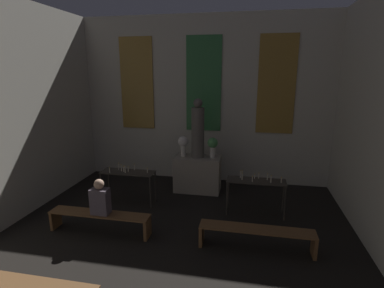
{
  "coord_description": "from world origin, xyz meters",
  "views": [
    {
      "loc": [
        1.38,
        2.71,
        3.27
      ],
      "look_at": [
        0.0,
        9.65,
        1.53
      ],
      "focal_mm": 28.0,
      "sensor_mm": 36.0,
      "label": 1
    }
  ],
  "objects_px": {
    "flower_vase_left": "(183,144)",
    "candle_rack_left": "(128,176)",
    "candle_rack_right": "(256,185)",
    "pew_back_right": "(256,234)",
    "flower_vase_right": "(213,145)",
    "pew_back_left": "(100,218)",
    "altar": "(198,174)",
    "person_seated": "(100,199)",
    "statue": "(198,130)"
  },
  "relations": [
    {
      "from": "statue",
      "to": "candle_rack_left",
      "type": "distance_m",
      "value": 2.17
    },
    {
      "from": "candle_rack_right",
      "to": "person_seated",
      "type": "distance_m",
      "value": 3.44
    },
    {
      "from": "flower_vase_left",
      "to": "pew_back_left",
      "type": "xyz_separation_m",
      "value": [
        -1.17,
        -2.61,
        -1.01
      ]
    },
    {
      "from": "flower_vase_left",
      "to": "candle_rack_left",
      "type": "xyz_separation_m",
      "value": [
        -1.16,
        -1.13,
        -0.61
      ]
    },
    {
      "from": "flower_vase_left",
      "to": "altar",
      "type": "bearing_deg",
      "value": -0.0
    },
    {
      "from": "flower_vase_left",
      "to": "candle_rack_right",
      "type": "xyz_separation_m",
      "value": [
        1.97,
        -1.12,
        -0.61
      ]
    },
    {
      "from": "candle_rack_right",
      "to": "pew_back_left",
      "type": "distance_m",
      "value": 3.5
    },
    {
      "from": "altar",
      "to": "candle_rack_left",
      "type": "distance_m",
      "value": 1.94
    },
    {
      "from": "pew_back_right",
      "to": "statue",
      "type": "bearing_deg",
      "value": 121.11
    },
    {
      "from": "flower_vase_right",
      "to": "pew_back_right",
      "type": "xyz_separation_m",
      "value": [
        1.17,
        -2.61,
        -1.01
      ]
    },
    {
      "from": "flower_vase_left",
      "to": "pew_back_right",
      "type": "bearing_deg",
      "value": -52.81
    },
    {
      "from": "pew_back_left",
      "to": "person_seated",
      "type": "xyz_separation_m",
      "value": [
        0.04,
        0.0,
        0.44
      ]
    },
    {
      "from": "altar",
      "to": "person_seated",
      "type": "height_order",
      "value": "person_seated"
    },
    {
      "from": "flower_vase_left",
      "to": "person_seated",
      "type": "xyz_separation_m",
      "value": [
        -1.13,
        -2.61,
        -0.57
      ]
    },
    {
      "from": "altar",
      "to": "person_seated",
      "type": "xyz_separation_m",
      "value": [
        -1.53,
        -2.61,
        0.27
      ]
    },
    {
      "from": "altar",
      "to": "candle_rack_right",
      "type": "xyz_separation_m",
      "value": [
        1.57,
        -1.12,
        0.23
      ]
    },
    {
      "from": "flower_vase_left",
      "to": "pew_back_right",
      "type": "relative_size",
      "value": 0.26
    },
    {
      "from": "altar",
      "to": "flower_vase_left",
      "type": "xyz_separation_m",
      "value": [
        -0.41,
        0.0,
        0.84
      ]
    },
    {
      "from": "statue",
      "to": "candle_rack_right",
      "type": "height_order",
      "value": "statue"
    },
    {
      "from": "statue",
      "to": "flower_vase_right",
      "type": "relative_size",
      "value": 2.86
    },
    {
      "from": "statue",
      "to": "flower_vase_left",
      "type": "relative_size",
      "value": 2.86
    },
    {
      "from": "altar",
      "to": "candle_rack_right",
      "type": "distance_m",
      "value": 1.94
    },
    {
      "from": "altar",
      "to": "pew_back_left",
      "type": "relative_size",
      "value": 0.59
    },
    {
      "from": "flower_vase_left",
      "to": "candle_rack_right",
      "type": "bearing_deg",
      "value": -29.7
    },
    {
      "from": "statue",
      "to": "person_seated",
      "type": "height_order",
      "value": "statue"
    },
    {
      "from": "altar",
      "to": "candle_rack_right",
      "type": "relative_size",
      "value": 0.93
    },
    {
      "from": "flower_vase_left",
      "to": "person_seated",
      "type": "bearing_deg",
      "value": -113.34
    },
    {
      "from": "flower_vase_left",
      "to": "candle_rack_left",
      "type": "relative_size",
      "value": 0.41
    },
    {
      "from": "flower_vase_right",
      "to": "candle_rack_right",
      "type": "xyz_separation_m",
      "value": [
        1.16,
        -1.12,
        -0.61
      ]
    },
    {
      "from": "statue",
      "to": "flower_vase_right",
      "type": "distance_m",
      "value": 0.56
    },
    {
      "from": "altar",
      "to": "pew_back_right",
      "type": "relative_size",
      "value": 0.59
    },
    {
      "from": "candle_rack_right",
      "to": "altar",
      "type": "bearing_deg",
      "value": 144.32
    },
    {
      "from": "flower_vase_left",
      "to": "flower_vase_right",
      "type": "xyz_separation_m",
      "value": [
        0.81,
        0.0,
        0.0
      ]
    },
    {
      "from": "candle_rack_left",
      "to": "pew_back_right",
      "type": "xyz_separation_m",
      "value": [
        3.15,
        -1.49,
        -0.4
      ]
    },
    {
      "from": "pew_back_right",
      "to": "altar",
      "type": "bearing_deg",
      "value": 121.11
    },
    {
      "from": "person_seated",
      "to": "statue",
      "type": "bearing_deg",
      "value": 59.6
    },
    {
      "from": "flower_vase_right",
      "to": "pew_back_left",
      "type": "xyz_separation_m",
      "value": [
        -1.98,
        -2.61,
        -1.01
      ]
    },
    {
      "from": "flower_vase_right",
      "to": "pew_back_right",
      "type": "height_order",
      "value": "flower_vase_right"
    },
    {
      "from": "candle_rack_left",
      "to": "pew_back_left",
      "type": "bearing_deg",
      "value": -90.36
    },
    {
      "from": "altar",
      "to": "candle_rack_left",
      "type": "relative_size",
      "value": 0.93
    },
    {
      "from": "flower_vase_left",
      "to": "candle_rack_right",
      "type": "relative_size",
      "value": 0.41
    },
    {
      "from": "altar",
      "to": "flower_vase_right",
      "type": "relative_size",
      "value": 2.25
    },
    {
      "from": "candle_rack_left",
      "to": "person_seated",
      "type": "distance_m",
      "value": 1.49
    },
    {
      "from": "flower_vase_left",
      "to": "statue",
      "type": "bearing_deg",
      "value": -0.0
    },
    {
      "from": "flower_vase_right",
      "to": "pew_back_left",
      "type": "relative_size",
      "value": 0.26
    },
    {
      "from": "flower_vase_left",
      "to": "person_seated",
      "type": "height_order",
      "value": "flower_vase_left"
    },
    {
      "from": "candle_rack_right",
      "to": "pew_back_right",
      "type": "relative_size",
      "value": 0.63
    },
    {
      "from": "candle_rack_left",
      "to": "statue",
      "type": "bearing_deg",
      "value": 35.68
    },
    {
      "from": "flower_vase_left",
      "to": "pew_back_right",
      "type": "xyz_separation_m",
      "value": [
        1.98,
        -2.61,
        -1.01
      ]
    },
    {
      "from": "flower_vase_right",
      "to": "candle_rack_left",
      "type": "xyz_separation_m",
      "value": [
        -1.97,
        -1.13,
        -0.61
      ]
    }
  ]
}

